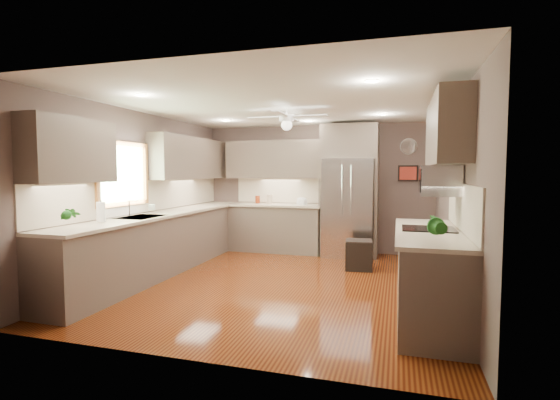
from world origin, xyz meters
The scene contains 26 objects.
floor centered at (0.00, 0.00, 0.00)m, with size 5.00×5.00×0.00m, color #431609.
ceiling centered at (0.00, 0.00, 2.50)m, with size 5.00×5.00×0.00m, color white.
wall_back centered at (0.00, 2.50, 1.25)m, with size 4.50×4.50×0.00m, color brown.
wall_front centered at (0.00, -2.50, 1.25)m, with size 4.50×4.50×0.00m, color brown.
wall_left centered at (-2.25, 0.00, 1.25)m, with size 5.00×5.00×0.00m, color brown.
wall_right centered at (2.25, 0.00, 1.25)m, with size 5.00×5.00×0.00m, color brown.
canister_a centered at (-1.15, 2.25, 1.02)m, with size 0.09×0.09×0.15m, color maroon.
canister_c centered at (-0.88, 2.22, 1.03)m, with size 0.12×0.12×0.20m, color tan.
soap_bottle centered at (-2.06, -0.03, 1.03)m, with size 0.08×0.09×0.19m, color white.
potted_plant_left centered at (-1.95, -1.81, 1.11)m, with size 0.18×0.12×0.34m, color #1C5D1A.
potted_plant_right centered at (1.90, -1.74, 1.11)m, with size 0.19×0.15×0.35m, color #1C5D1A.
bowl centered at (-0.22, 2.20, 0.97)m, with size 0.23×0.23×0.06m, color tan.
left_run centered at (-1.95, 0.15, 0.48)m, with size 0.65×4.70×1.45m.
back_run centered at (-0.72, 2.20, 0.48)m, with size 1.85×0.65×1.45m.
uppers centered at (-0.74, 0.71, 1.87)m, with size 4.50×4.70×0.95m.
window centered at (-2.22, -0.50, 1.55)m, with size 0.05×1.12×0.92m.
sink centered at (-1.93, -0.50, 0.91)m, with size 0.50×0.70×0.32m.
refrigerator centered at (0.70, 2.16, 1.19)m, with size 1.06×0.75×2.45m.
right_run centered at (1.93, -0.80, 0.48)m, with size 0.70×2.20×1.45m.
microwave centered at (2.03, -0.55, 1.48)m, with size 0.43×0.55×0.34m.
ceiling_fan centered at (0.00, 0.30, 2.33)m, with size 1.18×1.18×0.32m.
recessed_lights centered at (-0.04, 0.40, 2.49)m, with size 2.84×3.14×0.01m.
wall_clock centered at (1.75, 2.48, 2.05)m, with size 0.30×0.03×0.30m.
framed_print centered at (1.75, 2.48, 1.55)m, with size 0.36×0.03×0.30m.
stool centered at (0.99, 1.13, 0.24)m, with size 0.46×0.46×0.49m.
paper_towel centered at (-1.97, -1.27, 1.08)m, with size 0.11×0.11×0.27m.
Camera 1 is at (1.58, -5.45, 1.58)m, focal length 26.00 mm.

